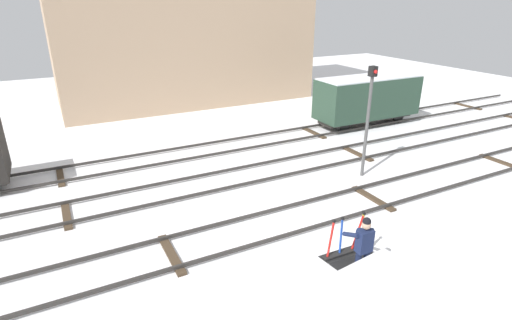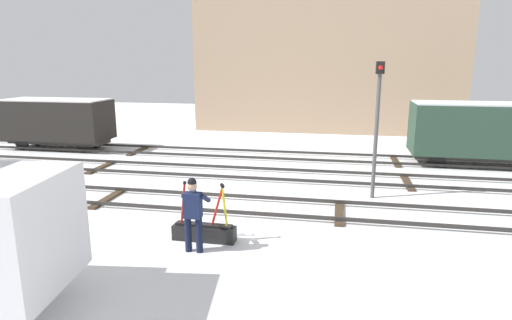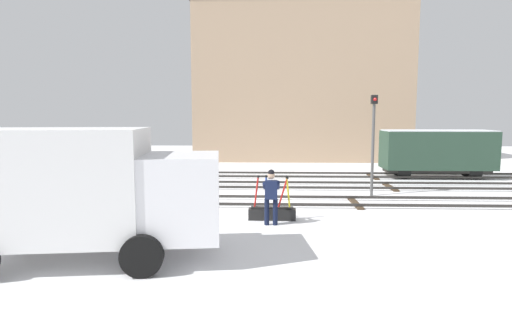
% 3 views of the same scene
% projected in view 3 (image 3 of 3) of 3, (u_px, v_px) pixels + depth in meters
% --- Properties ---
extents(ground_plane, '(60.00, 60.00, 0.00)m').
position_uv_depth(ground_plane, '(263.00, 204.00, 15.69)').
color(ground_plane, white).
extents(track_main_line, '(44.00, 1.94, 0.18)m').
position_uv_depth(track_main_line, '(263.00, 201.00, 15.67)').
color(track_main_line, '#2D2B28').
rests_on(track_main_line, ground_plane).
extents(track_siding_near, '(44.00, 1.94, 0.18)m').
position_uv_depth(track_siding_near, '(264.00, 185.00, 19.24)').
color(track_siding_near, '#2D2B28').
rests_on(track_siding_near, ground_plane).
extents(track_siding_far, '(44.00, 1.94, 0.18)m').
position_uv_depth(track_siding_far, '(265.00, 175.00, 22.52)').
color(track_siding_far, '#2D2B28').
rests_on(track_siding_far, ground_plane).
extents(switch_lever_frame, '(1.53, 0.39, 1.45)m').
position_uv_depth(switch_lever_frame, '(272.00, 212.00, 13.24)').
color(switch_lever_frame, black).
rests_on(switch_lever_frame, ground_plane).
extents(rail_worker, '(0.54, 0.64, 1.72)m').
position_uv_depth(rail_worker, '(271.00, 194.00, 12.55)').
color(rail_worker, '#111831').
rests_on(rail_worker, ground_plane).
extents(delivery_truck, '(6.03, 2.99, 3.06)m').
position_uv_depth(delivery_truck, '(85.00, 188.00, 9.36)').
color(delivery_truck, silver).
rests_on(delivery_truck, ground_plane).
extents(signal_post, '(0.24, 0.32, 4.18)m').
position_uv_depth(signal_post, '(373.00, 135.00, 16.97)').
color(signal_post, '#4C4C4C').
rests_on(signal_post, ground_plane).
extents(apartment_building, '(16.03, 6.70, 11.67)m').
position_uv_depth(apartment_building, '(300.00, 83.00, 31.85)').
color(apartment_building, tan).
rests_on(apartment_building, ground_plane).
extents(freight_car_back_track, '(5.05, 2.04, 2.42)m').
position_uv_depth(freight_car_back_track, '(85.00, 151.00, 22.73)').
color(freight_car_back_track, '#2D2B28').
rests_on(freight_car_back_track, ground_plane).
extents(freight_car_mid_siding, '(5.71, 2.03, 2.58)m').
position_uv_depth(freight_car_mid_siding, '(437.00, 151.00, 22.05)').
color(freight_car_mid_siding, '#2D2B28').
rests_on(freight_car_mid_siding, ground_plane).
extents(perched_bird_roof_left, '(0.28, 0.23, 0.13)m').
position_uv_depth(perched_bird_roof_left, '(278.00, 13.00, 33.80)').
color(perched_bird_roof_left, '#514C47').
rests_on(perched_bird_roof_left, apartment_building).
extents(perched_bird_roof_right, '(0.17, 0.28, 0.13)m').
position_uv_depth(perched_bird_roof_right, '(260.00, 3.00, 30.72)').
color(perched_bird_roof_right, '#333338').
rests_on(perched_bird_roof_right, apartment_building).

